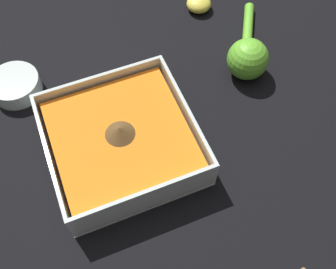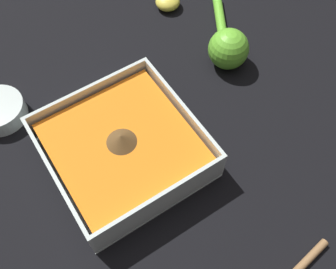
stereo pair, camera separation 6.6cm
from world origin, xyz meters
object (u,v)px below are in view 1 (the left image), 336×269
at_px(lemon_squeezer, 248,56).
at_px(square_dish, 122,142).
at_px(lemon_half, 199,4).
at_px(spice_bowl, 16,86).

bearing_deg(lemon_squeezer, square_dish, -42.52).
distance_m(square_dish, lemon_half, 0.38).
xyz_separation_m(square_dish, lemon_half, (-0.27, -0.28, -0.01)).
distance_m(spice_bowl, lemon_squeezer, 0.44).
height_order(square_dish, lemon_squeezer, lemon_squeezer).
xyz_separation_m(spice_bowl, lemon_squeezer, (-0.43, 0.11, 0.02)).
bearing_deg(square_dish, lemon_half, -134.26).
height_order(spice_bowl, lemon_squeezer, lemon_squeezer).
relative_size(square_dish, spice_bowl, 2.55).
height_order(square_dish, spice_bowl, square_dish).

